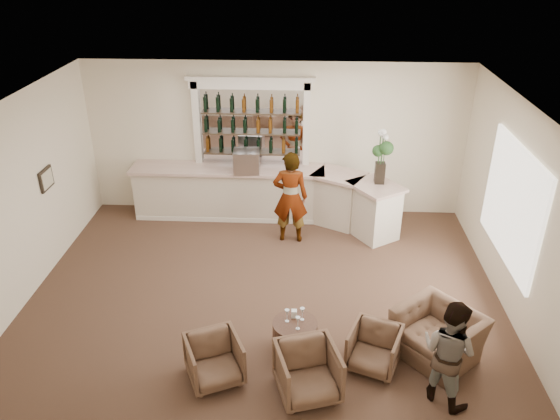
# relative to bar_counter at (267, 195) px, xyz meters

# --- Properties ---
(ground) EXTENTS (8.00, 8.00, 0.00)m
(ground) POSITION_rel_bar_counter_xyz_m (0.16, -3.00, -0.57)
(ground) COLOR brown
(ground) RESTS_ON ground
(room_shell) EXTENTS (8.04, 7.02, 3.32)m
(room_shell) POSITION_rel_bar_counter_xyz_m (0.33, -2.29, 1.77)
(room_shell) COLOR #F2E5C8
(room_shell) RESTS_ON ground
(bar_counter) EXTENTS (5.72, 1.80, 1.14)m
(bar_counter) POSITION_rel_bar_counter_xyz_m (0.00, 0.00, 0.00)
(bar_counter) COLOR silver
(bar_counter) RESTS_ON ground
(back_bar_alcove) EXTENTS (2.64, 0.25, 3.00)m
(back_bar_alcove) POSITION_rel_bar_counter_xyz_m (-0.34, 0.41, 1.46)
(back_bar_alcove) COLOR white
(back_bar_alcove) RESTS_ON ground
(cocktail_table) EXTENTS (0.67, 0.67, 0.50)m
(cocktail_table) POSITION_rel_bar_counter_xyz_m (0.72, -4.16, -0.32)
(cocktail_table) COLOR #4A2F20
(cocktail_table) RESTS_ON ground
(sommelier) EXTENTS (0.70, 0.47, 1.89)m
(sommelier) POSITION_rel_bar_counter_xyz_m (0.53, -0.85, 0.37)
(sommelier) COLOR gray
(sommelier) RESTS_ON ground
(guest) EXTENTS (0.94, 0.94, 1.54)m
(guest) POSITION_rel_bar_counter_xyz_m (2.71, -4.98, 0.20)
(guest) COLOR gray
(guest) RESTS_ON ground
(armchair_left) EXTENTS (0.95, 0.96, 0.67)m
(armchair_left) POSITION_rel_bar_counter_xyz_m (-0.37, -4.80, -0.24)
(armchair_left) COLOR brown
(armchair_left) RESTS_ON ground
(armchair_center) EXTENTS (0.99, 1.00, 0.73)m
(armchair_center) POSITION_rel_bar_counter_xyz_m (0.91, -5.00, -0.21)
(armchair_center) COLOR brown
(armchair_center) RESTS_ON ground
(armchair_right) EXTENTS (0.89, 0.90, 0.64)m
(armchair_right) POSITION_rel_bar_counter_xyz_m (1.85, -4.43, -0.26)
(armchair_right) COLOR brown
(armchair_right) RESTS_ON ground
(armchair_far) EXTENTS (1.48, 1.49, 0.73)m
(armchair_far) POSITION_rel_bar_counter_xyz_m (2.80, -4.14, -0.21)
(armchair_far) COLOR brown
(armchair_far) RESTS_ON ground
(espresso_machine) EXTENTS (0.56, 0.48, 0.47)m
(espresso_machine) POSITION_rel_bar_counter_xyz_m (-0.41, -0.07, 0.80)
(espresso_machine) COLOR silver
(espresso_machine) RESTS_ON bar_counter
(flower_vase) EXTENTS (0.30, 0.30, 1.12)m
(flower_vase) POSITION_rel_bar_counter_xyz_m (2.28, -0.50, 1.20)
(flower_vase) COLOR black
(flower_vase) RESTS_ON bar_counter
(wine_glass_bar_left) EXTENTS (0.07, 0.07, 0.21)m
(wine_glass_bar_left) POSITION_rel_bar_counter_xyz_m (0.61, 0.04, 0.67)
(wine_glass_bar_left) COLOR white
(wine_glass_bar_left) RESTS_ON bar_counter
(wine_glass_bar_right) EXTENTS (0.07, 0.07, 0.21)m
(wine_glass_bar_right) POSITION_rel_bar_counter_xyz_m (0.65, 0.10, 0.67)
(wine_glass_bar_right) COLOR white
(wine_glass_bar_right) RESTS_ON bar_counter
(wine_glass_tbl_a) EXTENTS (0.07, 0.07, 0.21)m
(wine_glass_tbl_a) POSITION_rel_bar_counter_xyz_m (0.60, -4.13, 0.03)
(wine_glass_tbl_a) COLOR white
(wine_glass_tbl_a) RESTS_ON cocktail_table
(wine_glass_tbl_b) EXTENTS (0.07, 0.07, 0.21)m
(wine_glass_tbl_b) POSITION_rel_bar_counter_xyz_m (0.82, -4.08, 0.03)
(wine_glass_tbl_b) COLOR white
(wine_glass_tbl_b) RESTS_ON cocktail_table
(wine_glass_tbl_c) EXTENTS (0.07, 0.07, 0.21)m
(wine_glass_tbl_c) POSITION_rel_bar_counter_xyz_m (0.76, -4.29, 0.03)
(wine_glass_tbl_c) COLOR white
(wine_glass_tbl_c) RESTS_ON cocktail_table
(napkin_holder) EXTENTS (0.08, 0.08, 0.12)m
(napkin_holder) POSITION_rel_bar_counter_xyz_m (0.70, -4.02, -0.01)
(napkin_holder) COLOR white
(napkin_holder) RESTS_ON cocktail_table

